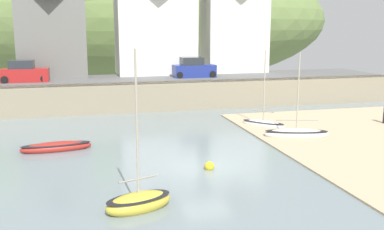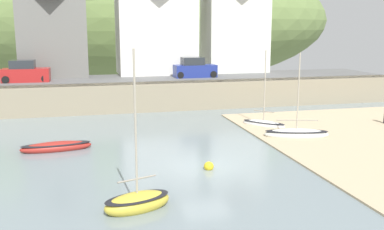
% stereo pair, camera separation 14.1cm
% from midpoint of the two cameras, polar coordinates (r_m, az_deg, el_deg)
% --- Properties ---
extents(quay_seawall, '(48.00, 9.40, 2.40)m').
position_cam_midpoint_polar(quay_seawall, '(40.59, -4.83, 2.66)').
color(quay_seawall, gray).
rests_on(quay_seawall, ground).
extents(hillside_backdrop, '(80.00, 44.00, 23.76)m').
position_cam_midpoint_polar(hillside_backdrop, '(77.43, -11.81, 11.65)').
color(hillside_backdrop, olive).
rests_on(hillside_backdrop, ground).
extents(waterfront_building_left, '(6.72, 6.01, 9.82)m').
position_cam_midpoint_polar(waterfront_building_left, '(47.41, -17.07, 10.77)').
color(waterfront_building_left, slate).
rests_on(waterfront_building_left, ground).
extents(waterfront_building_centre, '(8.25, 5.87, 10.68)m').
position_cam_midpoint_polar(waterfront_building_centre, '(48.01, -4.54, 11.72)').
color(waterfront_building_centre, white).
rests_on(waterfront_building_centre, ground).
extents(waterfront_building_right, '(6.91, 4.77, 10.83)m').
position_cam_midpoint_polar(waterfront_building_right, '(50.18, 5.52, 11.79)').
color(waterfront_building_right, white).
rests_on(waterfront_building_right, ground).
extents(church_with_spire, '(3.00, 3.00, 15.40)m').
position_cam_midpoint_polar(church_with_spire, '(55.36, 8.04, 14.18)').
color(church_with_spire, gray).
rests_on(church_with_spire, ground).
extents(sailboat_blue_trim, '(4.24, 1.58, 0.69)m').
position_cam_midpoint_polar(sailboat_blue_trim, '(28.27, -16.61, -3.86)').
color(sailboat_blue_trim, '#A52921').
rests_on(sailboat_blue_trim, ground).
extents(sailboat_nearest_shore, '(3.11, 2.16, 6.68)m').
position_cam_midpoint_polar(sailboat_nearest_shore, '(18.77, -6.69, -10.80)').
color(sailboat_nearest_shore, gold).
rests_on(sailboat_nearest_shore, ground).
extents(dinghy_open_wooden, '(2.99, 3.17, 5.76)m').
position_cam_midpoint_polar(dinghy_open_wooden, '(33.87, 9.15, -1.05)').
color(dinghy_open_wooden, white).
rests_on(dinghy_open_wooden, ground).
extents(rowboat_small_beached, '(4.46, 2.39, 5.82)m').
position_cam_midpoint_polar(rowboat_small_beached, '(30.90, 13.18, -2.31)').
color(rowboat_small_beached, silver).
rests_on(rowboat_small_beached, ground).
extents(parked_car_near_slipway, '(4.16, 1.86, 1.95)m').
position_cam_midpoint_polar(parked_car_near_slipway, '(43.31, -20.20, 5.02)').
color(parked_car_near_slipway, '#AA2020').
rests_on(parked_car_near_slipway, ground).
extents(parked_car_by_wall, '(4.14, 1.82, 1.95)m').
position_cam_midpoint_polar(parked_car_by_wall, '(44.42, 0.41, 5.83)').
color(parked_car_by_wall, navy).
rests_on(parked_car_by_wall, ground).
extents(mooring_buoy, '(0.51, 0.51, 0.51)m').
position_cam_midpoint_polar(mooring_buoy, '(23.62, 2.30, -6.50)').
color(mooring_buoy, yellow).
rests_on(mooring_buoy, ground).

